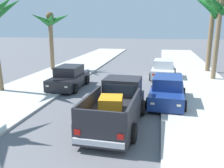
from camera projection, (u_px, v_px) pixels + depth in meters
name	position (u px, v px, depth m)	size (l,w,h in m)	color
sidewalk_left	(26.00, 92.00, 16.05)	(4.92, 60.00, 0.12)	beige
sidewalk_right	(205.00, 102.00, 13.96)	(4.92, 60.00, 0.12)	beige
curb_left	(41.00, 93.00, 15.86)	(0.16, 60.00, 0.10)	silver
curb_right	(186.00, 101.00, 14.16)	(0.16, 60.00, 0.10)	silver
pickup_truck	(116.00, 107.00, 10.78)	(2.37, 5.28, 1.80)	#28282D
car_left_near	(163.00, 70.00, 20.34)	(2.16, 4.32, 1.54)	silver
car_left_mid	(69.00, 78.00, 17.13)	(2.04, 4.27, 1.54)	black
car_right_mid	(167.00, 91.00, 13.67)	(2.21, 4.34, 1.54)	navy
palm_tree_left_fore	(219.00, 12.00, 18.32)	(3.64, 3.48, 6.47)	#846B4C
palm_tree_right_fore	(213.00, 5.00, 21.53)	(4.07, 4.14, 7.42)	brown
palm_tree_left_back	(50.00, 23.00, 22.82)	(3.61, 3.52, 5.48)	brown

